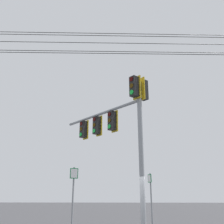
# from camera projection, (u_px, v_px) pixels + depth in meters

# --- Properties ---
(signal_mast_assembly) EXTENTS (4.22, 4.62, 6.75)m
(signal_mast_assembly) POSITION_uv_depth(u_px,v_px,m) (118.00, 124.00, 11.40)
(signal_mast_assembly) COLOR gray
(signal_mast_assembly) RESTS_ON ground
(route_sign_primary) EXTENTS (0.14, 0.30, 2.77)m
(route_sign_primary) POSITION_uv_depth(u_px,v_px,m) (151.00, 197.00, 11.87)
(route_sign_primary) COLOR slate
(route_sign_primary) RESTS_ON ground
(route_sign_secondary) EXTENTS (0.35, 0.14, 2.96)m
(route_sign_secondary) POSITION_uv_depth(u_px,v_px,m) (73.00, 194.00, 10.61)
(route_sign_secondary) COLOR slate
(route_sign_secondary) RESTS_ON ground
(overhead_wire_span) EXTENTS (31.47, 1.99, 1.47)m
(overhead_wire_span) POSITION_uv_depth(u_px,v_px,m) (106.00, 43.00, 11.38)
(overhead_wire_span) COLOR black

